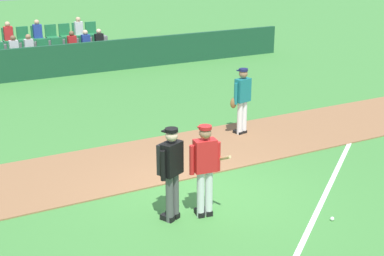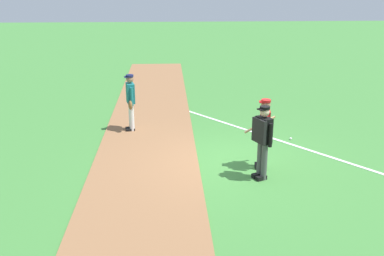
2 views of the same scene
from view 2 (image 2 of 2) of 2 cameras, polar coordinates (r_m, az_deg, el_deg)
ground_plane at (r=11.27m, az=5.20°, el=-4.62°), size 80.00×80.00×0.00m
infield_dirt_path at (r=11.17m, az=-6.06°, el=-4.79°), size 28.00×2.69×0.03m
foul_line_chalk at (r=14.12m, az=5.48°, el=0.27°), size 9.49×7.50×0.01m
batter_red_jersey at (r=10.78m, az=9.33°, el=-0.40°), size 0.65×0.80×1.76m
umpire_home_plate at (r=10.18m, az=9.12°, el=-1.35°), size 0.54×0.44×1.76m
runner_teal_jersey at (r=13.47m, az=-7.96°, el=3.51°), size 0.67×0.37×1.76m
baseball at (r=13.17m, az=12.68°, el=-1.35°), size 0.07×0.07×0.07m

